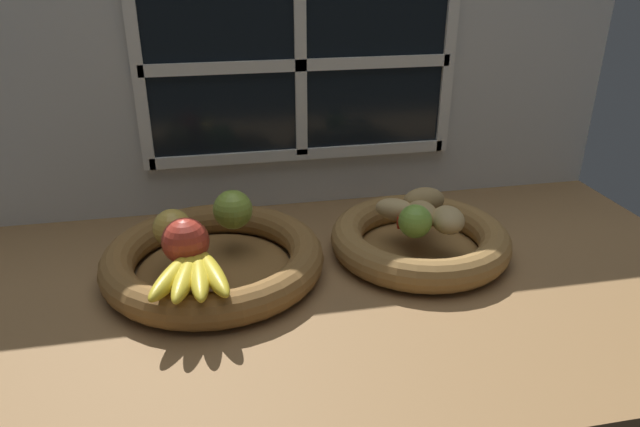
% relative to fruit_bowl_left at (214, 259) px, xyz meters
% --- Properties ---
extents(ground_plane, '(1.40, 0.90, 0.03)m').
position_rel_fruit_bowl_left_xyz_m(ground_plane, '(0.20, -0.01, -0.04)').
color(ground_plane, olive).
extents(back_wall, '(1.40, 0.05, 0.55)m').
position_rel_fruit_bowl_left_xyz_m(back_wall, '(0.20, 0.29, 0.25)').
color(back_wall, silver).
rests_on(back_wall, ground_plane).
extents(fruit_bowl_left, '(0.39, 0.39, 0.06)m').
position_rel_fruit_bowl_left_xyz_m(fruit_bowl_left, '(0.00, 0.00, 0.00)').
color(fruit_bowl_left, brown).
rests_on(fruit_bowl_left, ground_plane).
extents(fruit_bowl_right, '(0.34, 0.34, 0.06)m').
position_rel_fruit_bowl_left_xyz_m(fruit_bowl_right, '(0.38, 0.00, 0.00)').
color(fruit_bowl_right, olive).
rests_on(fruit_bowl_right, ground_plane).
extents(apple_golden_left, '(0.07, 0.07, 0.07)m').
position_rel_fruit_bowl_left_xyz_m(apple_golden_left, '(-0.06, 0.01, 0.06)').
color(apple_golden_left, gold).
rests_on(apple_golden_left, fruit_bowl_left).
extents(apple_green_back, '(0.07, 0.07, 0.07)m').
position_rel_fruit_bowl_left_xyz_m(apple_green_back, '(0.04, 0.06, 0.07)').
color(apple_green_back, '#8CAD3D').
rests_on(apple_green_back, fruit_bowl_left).
extents(apple_red_front, '(0.08, 0.08, 0.08)m').
position_rel_fruit_bowl_left_xyz_m(apple_red_front, '(-0.04, -0.06, 0.07)').
color(apple_red_front, '#B73828').
rests_on(apple_red_front, fruit_bowl_left).
extents(banana_bunch_front, '(0.14, 0.17, 0.03)m').
position_rel_fruit_bowl_left_xyz_m(banana_bunch_front, '(-0.03, -0.12, 0.05)').
color(banana_bunch_front, gold).
rests_on(banana_bunch_front, fruit_bowl_left).
extents(potato_back, '(0.08, 0.05, 0.05)m').
position_rel_fruit_bowl_left_xyz_m(potato_back, '(0.40, 0.05, 0.06)').
color(potato_back, '#A38451').
rests_on(potato_back, fruit_bowl_right).
extents(potato_oblong, '(0.09, 0.08, 0.04)m').
position_rel_fruit_bowl_left_xyz_m(potato_oblong, '(0.34, 0.03, 0.05)').
color(potato_oblong, tan).
rests_on(potato_oblong, fruit_bowl_right).
extents(potato_large, '(0.06, 0.08, 0.04)m').
position_rel_fruit_bowl_left_xyz_m(potato_large, '(0.38, 0.00, 0.05)').
color(potato_large, tan).
rests_on(potato_large, fruit_bowl_right).
extents(potato_small, '(0.07, 0.09, 0.05)m').
position_rel_fruit_bowl_left_xyz_m(potato_small, '(0.42, -0.04, 0.05)').
color(potato_small, tan).
rests_on(potato_small, fruit_bowl_right).
extents(lime_near, '(0.06, 0.06, 0.06)m').
position_rel_fruit_bowl_left_xyz_m(lime_near, '(0.35, -0.04, 0.06)').
color(lime_near, '#7AAD3D').
rests_on(lime_near, fruit_bowl_right).
extents(chili_pepper, '(0.12, 0.05, 0.02)m').
position_rel_fruit_bowl_left_xyz_m(chili_pepper, '(0.39, -0.02, 0.04)').
color(chili_pepper, red).
rests_on(chili_pepper, fruit_bowl_right).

